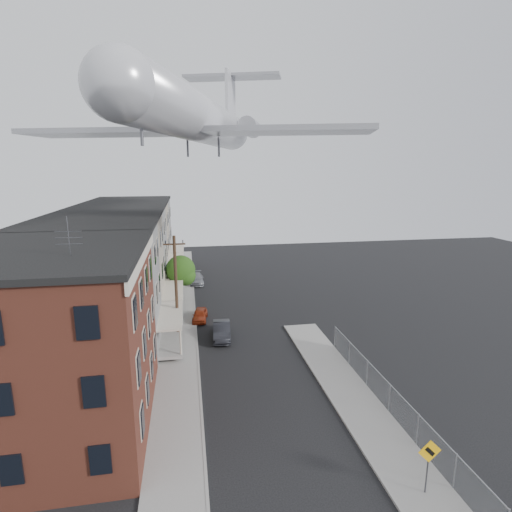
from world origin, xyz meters
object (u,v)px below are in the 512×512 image
Objects in this scene: utility_pole at (176,287)px; car_near at (200,315)px; street_tree at (182,271)px; car_far at (196,279)px; warning_sign at (429,458)px; car_mid at (222,331)px; airplane at (201,119)px.

utility_pole is 2.75× the size of car_near.
street_tree is 6.78m from car_near.
car_far is at bearing 76.57° from street_tree.
warning_sign reaches higher than car_near.
car_far is (-9.20, 35.96, -1.26)m from warning_sign.
car_mid is (1.70, -4.50, 0.13)m from car_near.
street_tree reaches higher than car_mid.
car_mid is 17.49m from car_far.
warning_sign is 0.68× the size of car_mid.
airplane is (2.54, 2.03, 13.63)m from utility_pole.
car_near is at bearing -91.09° from car_far.
street_tree is at bearing -104.52° from car_far.
utility_pole is 1.73× the size of street_tree.
car_far is at bearing 97.55° from car_near.
warning_sign is 24.85m from car_near.
street_tree is 1.21× the size of car_far.
utility_pole is at bearing -97.83° from car_far.
car_far is at bearing 92.08° from airplane.
warning_sign is at bearing -67.65° from airplane.
car_mid is 0.13× the size of airplane.
car_near is 4.81m from car_mid.
warning_sign is 37.14m from car_far.
utility_pole is 17.52m from car_far.
car_far is at bearing 99.36° from car_mid.
warning_sign is at bearing -76.74° from car_far.
warning_sign is at bearing -64.19° from car_mid.
car_mid reaches higher than car_near.
warning_sign is 0.54× the size of street_tree.
utility_pole is at bearing -141.32° from airplane.
car_mid is at bearing -85.53° from car_far.
car_near is 0.79× the size of car_mid.
car_near is at bearing 105.16° from airplane.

